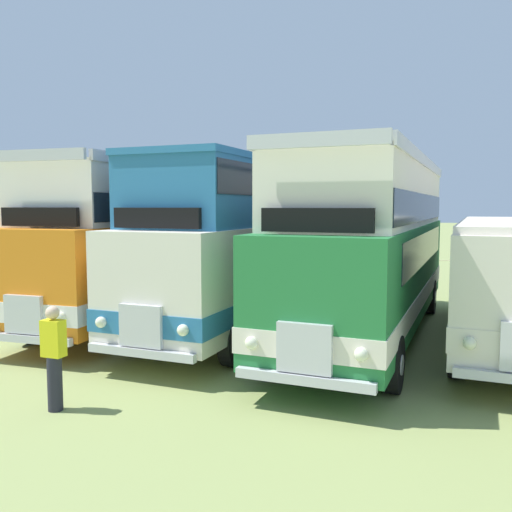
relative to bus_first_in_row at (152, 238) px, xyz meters
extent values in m
plane|color=#8C9956|center=(9.99, -0.21, -2.36)|extent=(200.00, 200.00, 0.00)
cube|color=orange|center=(0.01, -0.12, -0.66)|extent=(3.06, 11.06, 2.30)
cube|color=white|center=(0.01, -0.12, -1.26)|extent=(3.10, 11.10, 0.44)
cube|color=#19232D|center=(-0.01, 0.28, -0.06)|extent=(2.96, 8.67, 0.76)
cube|color=#19232D|center=(0.28, -5.52, -0.01)|extent=(2.20, 0.21, 0.90)
cube|color=silver|center=(0.29, -5.63, -1.26)|extent=(0.90, 0.17, 0.80)
cube|color=silver|center=(0.29, -5.66, -1.76)|extent=(2.30, 0.26, 0.16)
sphere|color=#EAEACC|center=(1.19, -5.60, -1.26)|extent=(0.22, 0.22, 0.22)
cube|color=white|center=(-0.01, 0.13, 1.24)|extent=(2.91, 10.16, 1.50)
cube|color=silver|center=(0.26, -5.08, 2.04)|extent=(2.40, 0.22, 0.24)
cube|color=silver|center=(-0.24, 4.65, 2.04)|extent=(2.40, 0.22, 0.24)
cube|color=silver|center=(1.19, 0.19, 2.04)|extent=(0.61, 10.04, 0.24)
cube|color=silver|center=(-1.21, 0.07, 2.04)|extent=(0.61, 10.04, 0.24)
cube|color=#19232D|center=(-0.01, 0.13, 0.94)|extent=(2.95, 10.06, 0.64)
cube|color=black|center=(0.26, -5.03, 0.74)|extent=(1.90, 0.22, 0.40)
cylinder|color=black|center=(1.35, -3.93, -1.84)|extent=(0.33, 1.05, 1.04)
cylinder|color=silver|center=(1.50, -3.92, -1.84)|extent=(0.04, 0.36, 0.36)
cylinder|color=black|center=(-0.94, -4.04, -1.84)|extent=(0.33, 1.05, 1.04)
cylinder|color=silver|center=(-1.09, -4.05, -1.84)|extent=(0.04, 0.36, 0.36)
cylinder|color=black|center=(0.97, 3.61, -1.84)|extent=(0.33, 1.05, 1.04)
cylinder|color=silver|center=(1.12, 3.62, -1.84)|extent=(0.04, 0.36, 0.36)
cylinder|color=black|center=(-1.33, 3.49, -1.84)|extent=(0.33, 1.05, 1.04)
cylinder|color=silver|center=(-1.48, 3.49, -1.84)|extent=(0.04, 0.36, 0.36)
cube|color=silver|center=(3.33, -0.10, -0.66)|extent=(2.86, 11.26, 2.30)
cube|color=teal|center=(3.33, -0.10, -1.26)|extent=(2.90, 11.30, 0.44)
cube|color=#19232D|center=(3.35, 0.30, -0.06)|extent=(2.82, 8.87, 0.76)
cube|color=#19232D|center=(3.15, -5.63, -0.01)|extent=(2.20, 0.17, 0.90)
cube|color=silver|center=(3.15, -5.74, -1.26)|extent=(0.90, 0.15, 0.80)
cube|color=silver|center=(3.15, -5.77, -1.76)|extent=(2.30, 0.21, 0.16)
sphere|color=#EAEACC|center=(4.05, -5.78, -1.26)|extent=(0.22, 0.22, 0.22)
sphere|color=#EAEACC|center=(2.25, -5.72, -1.26)|extent=(0.22, 0.22, 0.22)
cube|color=teal|center=(3.34, 0.15, 1.24)|extent=(2.73, 10.36, 1.50)
cube|color=teal|center=(3.34, 0.15, 2.06)|extent=(2.80, 10.46, 0.14)
cube|color=#19232D|center=(3.34, 0.15, 1.54)|extent=(2.77, 10.26, 0.68)
cube|color=black|center=(3.17, -5.14, 0.74)|extent=(1.90, 0.18, 0.40)
cylinder|color=black|center=(4.35, -4.13, -1.84)|extent=(0.31, 1.05, 1.04)
cylinder|color=silver|center=(4.50, -4.14, -1.84)|extent=(0.03, 0.36, 0.36)
cylinder|color=black|center=(2.05, -4.06, -1.84)|extent=(0.31, 1.05, 1.04)
cylinder|color=silver|center=(1.90, -4.05, -1.84)|extent=(0.03, 0.36, 0.36)
cylinder|color=black|center=(4.61, 3.65, -1.84)|extent=(0.31, 1.05, 1.04)
cylinder|color=silver|center=(4.76, 3.65, -1.84)|extent=(0.03, 0.36, 0.36)
cylinder|color=black|center=(2.31, 3.73, -1.84)|extent=(0.31, 1.05, 1.04)
cylinder|color=silver|center=(2.16, 3.73, -1.84)|extent=(0.03, 0.36, 0.36)
cube|color=#237538|center=(6.66, -0.60, -0.66)|extent=(2.95, 11.30, 2.30)
cube|color=silver|center=(6.66, -0.60, -1.26)|extent=(3.00, 11.34, 0.44)
cube|color=#19232D|center=(6.68, -0.20, -0.06)|extent=(2.89, 8.91, 0.76)
cube|color=#19232D|center=(6.44, -6.14, -0.01)|extent=(2.20, 0.19, 0.90)
cube|color=silver|center=(6.43, -6.25, -1.26)|extent=(0.90, 0.16, 0.80)
cube|color=silver|center=(6.43, -6.28, -1.76)|extent=(2.30, 0.23, 0.16)
sphere|color=#EAEACC|center=(7.33, -6.29, -1.26)|extent=(0.22, 0.22, 0.22)
sphere|color=#EAEACC|center=(5.53, -6.22, -1.26)|extent=(0.22, 0.22, 0.22)
cube|color=silver|center=(6.67, -0.35, 1.24)|extent=(2.82, 10.40, 1.50)
cube|color=silver|center=(6.46, -5.70, 2.04)|extent=(2.40, 0.20, 0.24)
cube|color=silver|center=(6.86, 4.31, 2.04)|extent=(2.40, 0.20, 0.24)
cube|color=silver|center=(7.87, -0.39, 2.04)|extent=(0.52, 10.31, 0.24)
cube|color=silver|center=(5.47, -0.30, 2.04)|extent=(0.52, 10.31, 0.24)
cube|color=#19232D|center=(6.67, -0.35, 0.94)|extent=(2.85, 10.30, 0.64)
cube|color=black|center=(6.46, -5.65, 0.74)|extent=(1.90, 0.20, 0.40)
cylinder|color=black|center=(7.65, -4.64, -1.84)|extent=(0.32, 1.05, 1.04)
cylinder|color=silver|center=(7.80, -4.65, -1.84)|extent=(0.03, 0.36, 0.36)
cylinder|color=black|center=(5.35, -4.55, -1.84)|extent=(0.32, 1.05, 1.04)
cylinder|color=silver|center=(5.20, -4.54, -1.84)|extent=(0.03, 0.36, 0.36)
cylinder|color=black|center=(7.97, 3.16, -1.84)|extent=(0.32, 1.05, 1.04)
cylinder|color=silver|center=(8.12, 3.15, -1.84)|extent=(0.03, 0.36, 0.36)
cylinder|color=black|center=(5.67, 3.25, -1.84)|extent=(0.32, 1.05, 1.04)
cylinder|color=silver|center=(5.52, 3.26, -1.84)|extent=(0.03, 0.36, 0.36)
sphere|color=#EAEACC|center=(8.89, -5.01, -1.26)|extent=(0.22, 0.22, 0.22)
cylinder|color=black|center=(8.71, -3.34, -1.84)|extent=(0.32, 1.05, 1.04)
cylinder|color=silver|center=(8.56, -3.33, -1.84)|extent=(0.04, 0.36, 0.36)
cylinder|color=black|center=(8.97, 2.84, -1.84)|extent=(0.32, 1.05, 1.04)
cylinder|color=silver|center=(8.82, 2.85, -1.84)|extent=(0.04, 0.36, 0.36)
cylinder|color=#23232D|center=(2.55, -7.40, -1.91)|extent=(0.24, 0.24, 0.90)
cube|color=yellow|center=(2.55, -7.40, -1.16)|extent=(0.36, 0.22, 0.60)
sphere|color=beige|center=(2.55, -7.40, -0.74)|extent=(0.22, 0.22, 0.22)
cylinder|color=#8C704C|center=(-2.99, 10.95, -1.84)|extent=(0.08, 0.08, 1.05)
cylinder|color=#8C704C|center=(5.66, 10.95, -1.84)|extent=(0.08, 0.08, 1.05)
cylinder|color=beige|center=(9.99, 10.95, -1.43)|extent=(25.97, 0.03, 0.03)
camera|label=1|loc=(8.59, -14.39, 0.97)|focal=38.20mm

